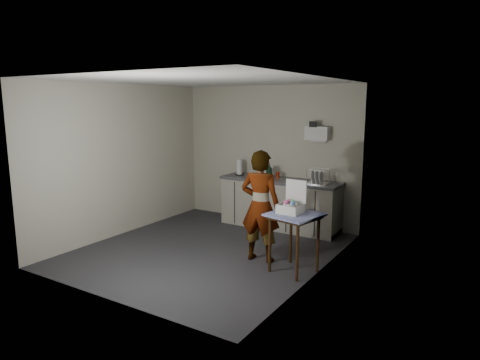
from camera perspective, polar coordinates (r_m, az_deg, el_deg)
The scene contains 15 objects.
ground at distance 6.81m, azimuth -4.29°, elevation -9.30°, with size 4.00×4.00×0.00m, color #26262A.
wall_back at distance 8.17m, azimuth 3.81°, elevation 3.38°, with size 3.60×0.02×2.60m, color beige.
wall_right at distance 5.64m, azimuth 10.42°, elevation 0.11°, with size 0.02×4.00×2.60m, color beige.
wall_left at distance 7.68m, azimuth -15.32°, elevation 2.59°, with size 0.02×4.00×2.60m, color beige.
ceiling at distance 6.43m, azimuth -4.61°, elevation 13.07°, with size 3.60×4.00×0.01m, color white.
kitchen_counter at distance 7.89m, azimuth 5.32°, elevation -3.34°, with size 2.24×0.62×0.91m.
wall_shelf at distance 7.65m, azimuth 10.27°, elevation 6.13°, with size 0.42×0.18×0.37m.
side_table at distance 5.81m, azimuth 7.27°, elevation -5.48°, with size 0.75×0.75×0.81m.
standing_man at distance 6.16m, azimuth 2.73°, elevation -3.50°, with size 0.59×0.39×1.63m, color #B2A593.
soap_bottle at distance 7.81m, azimuth 3.96°, elevation 1.19°, with size 0.11×0.11×0.28m, color black.
soda_can at distance 7.86m, azimuth 5.05°, elevation 0.67°, with size 0.06×0.06×0.12m, color red.
dark_bottle at distance 7.92m, azimuth 3.75°, elevation 1.18°, with size 0.07×0.07×0.24m, color black.
paper_towel at distance 8.19m, azimuth -0.07°, elevation 1.66°, with size 0.17×0.17×0.30m.
dish_rack at distance 7.43m, azimuth 10.31°, elevation -0.04°, with size 0.37×0.28×0.26m.
bakery_box at distance 5.82m, azimuth 6.84°, elevation -3.40°, with size 0.31×0.32×0.43m.
Camera 1 is at (3.79, -5.18, 2.28)m, focal length 32.00 mm.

